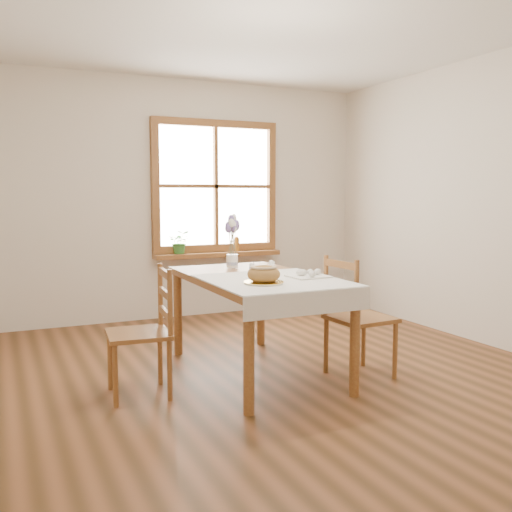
{
  "coord_description": "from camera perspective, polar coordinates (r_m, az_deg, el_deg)",
  "views": [
    {
      "loc": [
        -1.78,
        -3.56,
        1.36
      ],
      "look_at": [
        0.0,
        0.3,
        0.9
      ],
      "focal_mm": 40.0,
      "sensor_mm": 36.0,
      "label": 1
    }
  ],
  "objects": [
    {
      "name": "room_walls",
      "position": [
        3.99,
        1.84,
        11.16
      ],
      "size": [
        4.6,
        5.1,
        2.65
      ],
      "color": "beige",
      "rests_on": "ground"
    },
    {
      "name": "eggs",
      "position": [
        4.16,
        5.27,
        -1.63
      ],
      "size": [
        0.22,
        0.2,
        0.05
      ],
      "primitive_type": null,
      "rotation": [
        0.0,
        0.0,
        0.06
      ],
      "color": "silver",
      "rests_on": "egg_napkin"
    },
    {
      "name": "window",
      "position": [
        6.44,
        -4.08,
        6.97
      ],
      "size": [
        1.46,
        0.08,
        1.46
      ],
      "color": "olive",
      "rests_on": "ground"
    },
    {
      "name": "table_linen",
      "position": [
        4.02,
        1.82,
        -2.48
      ],
      "size": [
        0.91,
        0.99,
        0.01
      ],
      "primitive_type": "cube",
      "color": "white",
      "rests_on": "dining_table"
    },
    {
      "name": "bread_loaf",
      "position": [
        3.84,
        0.77,
        -1.66
      ],
      "size": [
        0.23,
        0.23,
        0.12
      ],
      "primitive_type": "ellipsoid",
      "color": "#A9773C",
      "rests_on": "bread_plate"
    },
    {
      "name": "lavender_bouquet",
      "position": [
        4.7,
        -2.42,
        1.99
      ],
      "size": [
        0.17,
        0.17,
        0.32
      ],
      "primitive_type": null,
      "color": "#665291",
      "rests_on": "flower_vase"
    },
    {
      "name": "chair_right",
      "position": [
        4.35,
        10.42,
        -5.96
      ],
      "size": [
        0.47,
        0.45,
        0.91
      ],
      "primitive_type": null,
      "rotation": [
        0.0,
        0.0,
        1.64
      ],
      "color": "olive",
      "rests_on": "ground"
    },
    {
      "name": "bread_plate",
      "position": [
        3.85,
        0.77,
        -2.68
      ],
      "size": [
        0.3,
        0.3,
        0.01
      ],
      "primitive_type": "cylinder",
      "rotation": [
        0.0,
        0.0,
        0.16
      ],
      "color": "white",
      "rests_on": "table_linen"
    },
    {
      "name": "salt_shaker",
      "position": [
        4.36,
        -0.41,
        -1.18
      ],
      "size": [
        0.05,
        0.05,
        0.08
      ],
      "primitive_type": "cylinder",
      "rotation": [
        0.0,
        0.0,
        -0.28
      ],
      "color": "white",
      "rests_on": "table_linen"
    },
    {
      "name": "potted_plant",
      "position": [
        6.26,
        -7.61,
        1.12
      ],
      "size": [
        0.3,
        0.31,
        0.2
      ],
      "primitive_type": "imported",
      "rotation": [
        0.0,
        0.0,
        -0.31
      ],
      "color": "#33722D",
      "rests_on": "window_sill"
    },
    {
      "name": "flower_vase",
      "position": [
        4.72,
        -2.41,
        -0.59
      ],
      "size": [
        0.11,
        0.11,
        0.11
      ],
      "primitive_type": "cylinder",
      "rotation": [
        0.0,
        0.0,
        0.14
      ],
      "color": "white",
      "rests_on": "dining_table"
    },
    {
      "name": "egg_napkin",
      "position": [
        4.17,
        5.26,
        -2.04
      ],
      "size": [
        0.29,
        0.25,
        0.01
      ],
      "primitive_type": "cube",
      "rotation": [
        0.0,
        0.0,
        0.06
      ],
      "color": "white",
      "rests_on": "table_linen"
    },
    {
      "name": "pepper_shaker",
      "position": [
        4.48,
        1.58,
        -0.97
      ],
      "size": [
        0.06,
        0.06,
        0.08
      ],
      "primitive_type": "cylinder",
      "rotation": [
        0.0,
        0.0,
        -0.3
      ],
      "color": "white",
      "rests_on": "table_linen"
    },
    {
      "name": "dining_table",
      "position": [
        4.3,
        0.0,
        -3.11
      ],
      "size": [
        0.9,
        1.6,
        0.75
      ],
      "color": "olive",
      "rests_on": "ground"
    },
    {
      "name": "ground",
      "position": [
        4.2,
        1.76,
        -12.7
      ],
      "size": [
        5.0,
        5.0,
        0.0
      ],
      "primitive_type": "plane",
      "color": "brown",
      "rests_on": "ground"
    },
    {
      "name": "window_sill",
      "position": [
        6.41,
        -3.81,
        0.17
      ],
      "size": [
        1.46,
        0.2,
        0.05
      ],
      "color": "olive",
      "rests_on": "ground"
    },
    {
      "name": "chair_left",
      "position": [
        3.95,
        -11.69,
        -7.44
      ],
      "size": [
        0.46,
        0.45,
        0.88
      ],
      "primitive_type": null,
      "rotation": [
        0.0,
        0.0,
        -1.66
      ],
      "color": "olive",
      "rests_on": "ground"
    },
    {
      "name": "amber_bottle",
      "position": [
        6.49,
        -1.94,
        1.23
      ],
      "size": [
        0.08,
        0.08,
        0.17
      ],
      "primitive_type": "cylinder",
      "rotation": [
        0.0,
        0.0,
        0.37
      ],
      "color": "#B36F21",
      "rests_on": "window_sill"
    }
  ]
}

